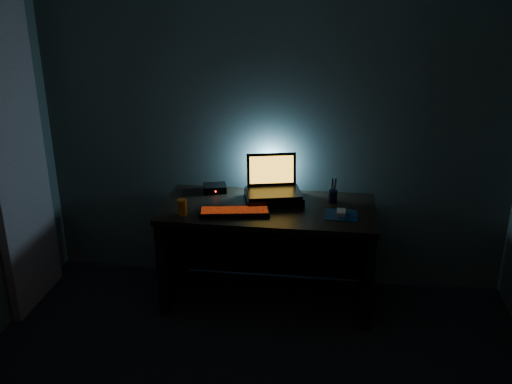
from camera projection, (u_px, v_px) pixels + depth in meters
The scene contains 11 objects.
room at pixel (226, 246), 2.33m from camera, with size 3.50×4.00×2.50m.
desk at pixel (269, 237), 4.15m from camera, with size 1.50×0.70×0.75m.
curtain at pixel (16, 151), 3.88m from camera, with size 0.06×0.65×2.30m, color #C2AD9B.
riser at pixel (274, 197), 4.09m from camera, with size 0.40×0.30×0.06m, color black.
laptop at pixel (273, 183), 4.10m from camera, with size 0.43×0.36×0.26m.
keyboard at pixel (234, 212), 3.89m from camera, with size 0.49×0.23×0.03m.
mousepad at pixel (341, 215), 3.87m from camera, with size 0.22×0.20×0.00m, color #0B2750.
mouse at pixel (341, 213), 3.86m from camera, with size 0.06×0.10×0.03m, color #A0A1A5.
pen_cup at pixel (333, 196), 4.07m from camera, with size 0.06×0.06×0.09m, color black.
juice_glass at pixel (182, 207), 3.86m from camera, with size 0.06×0.06×0.11m, color orange.
router at pixel (215, 188), 4.26m from camera, with size 0.20×0.17×0.06m.
Camera 1 is at (0.39, -2.05, 2.30)m, focal length 40.00 mm.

